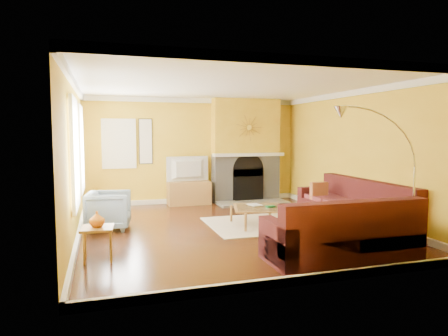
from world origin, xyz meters
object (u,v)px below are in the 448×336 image
object	(u,v)px
sectional_sofa	(316,210)
media_console	(189,193)
side_table	(98,244)
arc_lamp	(381,184)
armchair	(109,210)
coffee_table	(258,216)

from	to	relation	value
sectional_sofa	media_console	xyz separation A→B (m)	(-1.53, 3.64, -0.16)
side_table	arc_lamp	xyz separation A→B (m)	(3.94, -1.04, 0.84)
media_console	arc_lamp	xyz separation A→B (m)	(1.76, -5.04, 0.79)
side_table	arc_lamp	bearing A→B (deg)	-14.81
sectional_sofa	armchair	world-z (taller)	sectional_sofa
armchair	arc_lamp	world-z (taller)	arc_lamp
side_table	arc_lamp	size ratio (longest dim) A/B	0.22
coffee_table	side_table	size ratio (longest dim) A/B	1.95
arc_lamp	armchair	bearing A→B (deg)	141.94
media_console	coffee_table	bearing A→B (deg)	-72.75
media_console	side_table	distance (m)	4.55
sectional_sofa	armchair	bearing A→B (deg)	156.40
media_console	armchair	distance (m)	2.89
media_console	arc_lamp	bearing A→B (deg)	-70.74
sectional_sofa	media_console	distance (m)	3.95
coffee_table	side_table	xyz separation A→B (m)	(-3.00, -1.34, 0.06)
armchair	arc_lamp	bearing A→B (deg)	-119.28
media_console	arc_lamp	distance (m)	5.40
armchair	sectional_sofa	bearing A→B (deg)	-104.82
sectional_sofa	arc_lamp	size ratio (longest dim) A/B	1.61
arc_lamp	coffee_table	bearing A→B (deg)	111.45
sectional_sofa	coffee_table	world-z (taller)	sectional_sofa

